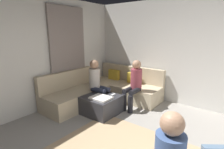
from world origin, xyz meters
TOP-DOWN VIEW (x-y plane):
  - wall_back at (0.00, 2.94)m, footprint 6.00×0.12m
  - wall_left at (-2.94, 0.00)m, footprint 0.12×6.00m
  - curtain_panel at (-2.84, 1.30)m, footprint 0.06×1.10m
  - sectional_couch at (-2.08, 1.88)m, footprint 2.10×2.55m
  - ottoman at (-1.61, 1.19)m, footprint 0.76×0.76m
  - folded_blanket at (-1.51, 1.07)m, footprint 0.44×0.36m
  - coffee_mug at (-1.83, 1.37)m, footprint 0.08×0.08m
  - game_remote at (-1.43, 1.41)m, footprint 0.05×0.15m
  - person_on_couch_back at (-1.18, 1.93)m, footprint 0.30×0.60m
  - person_on_couch_side at (-1.93, 1.43)m, footprint 0.60×0.30m

SIDE VIEW (x-z plane):
  - ottoman at x=-1.61m, z-range 0.00..0.42m
  - sectional_couch at x=-2.08m, z-range -0.15..0.72m
  - game_remote at x=-1.43m, z-range 0.42..0.44m
  - folded_blanket at x=-1.51m, z-range 0.42..0.46m
  - coffee_mug at x=-1.83m, z-range 0.42..0.52m
  - person_on_couch_back at x=-1.18m, z-range 0.06..1.26m
  - person_on_couch_side at x=-1.93m, z-range 0.06..1.26m
  - curtain_panel at x=-2.84m, z-range 0.00..2.50m
  - wall_back at x=0.00m, z-range 0.00..2.70m
  - wall_left at x=-2.94m, z-range 0.00..2.70m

